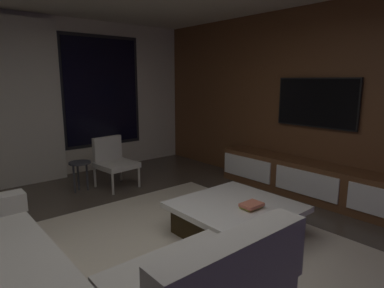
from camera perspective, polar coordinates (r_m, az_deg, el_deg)
The scene contains 10 objects.
floor at distance 3.09m, azimuth -6.75°, elevation -21.83°, with size 9.20×9.20×0.00m, color #473D33.
back_wall_with_window at distance 5.96m, azimuth -27.39°, elevation 6.73°, with size 6.60×0.30×2.70m.
media_wall at distance 4.98m, azimuth 23.83°, elevation 6.46°, with size 0.12×7.80×2.70m.
area_rug at distance 3.19m, azimuth -0.09°, elevation -20.41°, with size 3.20×3.80×0.01m, color beige.
coffee_table at distance 3.68m, azimuth 7.54°, elevation -12.81°, with size 1.16×1.16×0.36m.
book_stack_on_coffee_table at distance 3.52m, azimuth 10.23°, elevation -10.41°, with size 0.23×0.17×0.06m.
accent_chair_near_window at distance 5.34m, azimuth -13.49°, elevation -2.60°, with size 0.60×0.61×0.78m.
side_stool at distance 5.23m, azimuth -18.85°, elevation -3.85°, with size 0.32×0.32×0.46m.
media_console at distance 4.94m, azimuth 20.79°, elevation -6.33°, with size 0.46×3.10×0.52m.
mounted_tv at distance 5.00m, azimuth 20.69°, elevation 6.71°, with size 0.05×1.21×0.70m.
Camera 1 is at (-1.40, -2.18, 1.68)m, focal length 30.82 mm.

